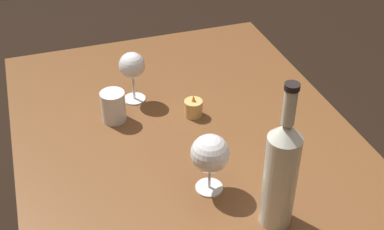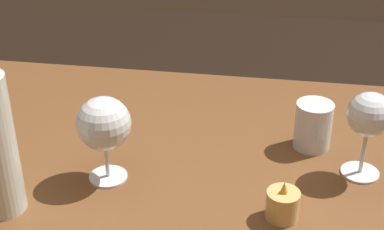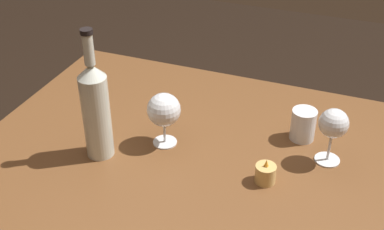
% 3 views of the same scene
% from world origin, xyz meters
% --- Properties ---
extents(dining_table, '(1.30, 0.90, 0.74)m').
position_xyz_m(dining_table, '(0.00, 0.00, 0.65)').
color(dining_table, brown).
rests_on(dining_table, ground).
extents(wine_glass_left, '(0.08, 0.08, 0.16)m').
position_xyz_m(wine_glass_left, '(0.27, 0.09, 0.85)').
color(wine_glass_left, white).
rests_on(wine_glass_left, dining_table).
extents(wine_glass_right, '(0.09, 0.09, 0.15)m').
position_xyz_m(wine_glass_right, '(-0.16, 0.01, 0.84)').
color(wine_glass_right, white).
rests_on(wine_glass_right, dining_table).
extents(wine_bottle, '(0.07, 0.07, 0.36)m').
position_xyz_m(wine_bottle, '(-0.30, -0.09, 0.88)').
color(wine_bottle, silver).
rests_on(wine_bottle, dining_table).
extents(water_tumbler, '(0.07, 0.07, 0.09)m').
position_xyz_m(water_tumbler, '(0.19, 0.17, 0.78)').
color(water_tumbler, white).
rests_on(water_tumbler, dining_table).
extents(votive_candle, '(0.05, 0.05, 0.07)m').
position_xyz_m(votive_candle, '(0.14, -0.05, 0.76)').
color(votive_candle, '#DBB266').
rests_on(votive_candle, dining_table).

